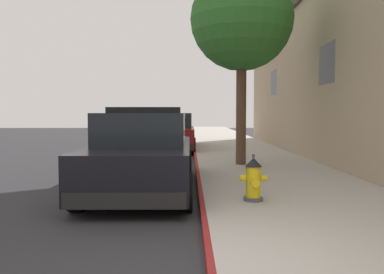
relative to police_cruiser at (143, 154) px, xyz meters
name	(u,v)px	position (x,y,z in m)	size (l,w,h in m)	color
ground_plane	(69,163)	(-3.10, 5.49, -0.84)	(32.04, 60.00, 0.20)	#2B2B2D
sidewalk_pavement	(249,158)	(2.90, 5.49, -0.68)	(3.47, 60.00, 0.13)	#ADA89E
curb_painted_edge	(196,158)	(1.12, 5.49, -0.68)	(0.08, 60.00, 0.13)	maroon
police_cruiser	(143,154)	(0.00, 0.00, 0.00)	(1.94, 4.84, 1.68)	black
parked_car_silver_ahead	(172,133)	(0.18, 9.08, 0.00)	(1.94, 4.84, 1.56)	maroon
fire_hydrant	(253,179)	(1.96, -1.55, -0.26)	(0.44, 0.40, 0.76)	#4C4C51
street_tree	(242,20)	(2.36, 3.27, 3.37)	(2.82, 2.82, 5.41)	brown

